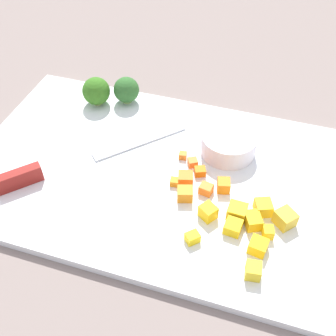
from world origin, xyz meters
The scene contains 24 objects.
ground_plane centered at (0.00, 0.00, 0.00)m, with size 4.00×4.00×0.00m, color gray.
cutting_board centered at (0.00, 0.00, 0.01)m, with size 0.55×0.32×0.01m, color white.
prep_bowl centered at (0.07, 0.07, 0.03)m, with size 0.08×0.08×0.03m, color white.
chef_knife centered at (-0.14, -0.04, 0.02)m, with size 0.20×0.21×0.02m.
carrot_dice_0 centered at (0.08, -0.01, 0.02)m, with size 0.02×0.02×0.02m, color orange.
carrot_dice_1 centered at (0.01, 0.03, 0.02)m, with size 0.01×0.01×0.01m, color orange.
carrot_dice_2 centered at (0.06, -0.02, 0.02)m, with size 0.01×0.02×0.01m, color orange.
carrot_dice_3 centered at (0.03, -0.04, 0.02)m, with size 0.02×0.02×0.02m, color orange.
carrot_dice_4 centered at (0.04, 0.01, 0.02)m, with size 0.01×0.01×0.01m, color orange.
carrot_dice_5 centered at (0.03, -0.01, 0.02)m, with size 0.02×0.02×0.01m, color orange.
carrot_dice_6 centered at (0.01, -0.02, 0.02)m, with size 0.01×0.01×0.01m, color orange.
carrot_dice_7 centered at (0.03, 0.02, 0.02)m, with size 0.01×0.01×0.01m, color orange.
pepper_dice_0 centered at (0.10, -0.04, 0.02)m, with size 0.02×0.02×0.02m, color yellow.
pepper_dice_1 centered at (0.16, -0.04, 0.02)m, with size 0.02×0.02×0.02m, color yellow.
pepper_dice_2 centered at (0.07, -0.06, 0.02)m, with size 0.02×0.02×0.02m, color yellow.
pepper_dice_3 centered at (0.13, -0.08, 0.02)m, with size 0.02×0.02×0.02m, color yellow.
pepper_dice_4 centered at (0.14, -0.06, 0.02)m, with size 0.01×0.01×0.01m, color yellow.
pepper_dice_5 centered at (0.06, -0.09, 0.02)m, with size 0.02×0.01×0.01m, color yellow.
pepper_dice_6 centered at (0.13, -0.03, 0.02)m, with size 0.02×0.02×0.02m, color yellow.
pepper_dice_7 centered at (0.13, -0.12, 0.02)m, with size 0.02×0.02×0.02m, color yellow.
pepper_dice_8 centered at (0.12, -0.05, 0.02)m, with size 0.02×0.02×0.02m, color yellow.
pepper_dice_9 centered at (0.10, -0.07, 0.02)m, with size 0.02×0.02×0.01m, color yellow.
broccoli_floret_0 centered at (-0.15, 0.11, 0.03)m, with size 0.04×0.04×0.05m.
broccoli_floret_1 centered at (-0.11, 0.13, 0.03)m, with size 0.04×0.04×0.04m.
Camera 1 is at (0.12, -0.37, 0.42)m, focal length 44.23 mm.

